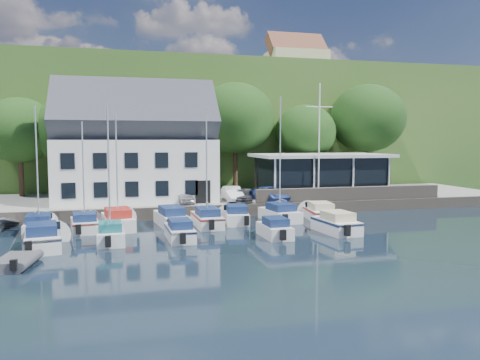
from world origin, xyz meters
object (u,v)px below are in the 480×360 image
at_px(car_blue, 270,193).
at_px(boat_r1_6, 280,165).
at_px(boat_r1_4, 207,167).
at_px(boat_r1_5, 236,214).
at_px(boat_r2_4, 336,222).
at_px(boat_r1_0, 37,174).
at_px(dinghy_1, 16,260).
at_px(flagpole, 319,142).
at_px(boat_r1_3, 171,216).
at_px(car_white, 232,194).
at_px(club_pavilion, 320,174).
at_px(boat_r1_1, 83,174).
at_px(boat_r2_1, 109,177).
at_px(boat_r2_3, 275,227).
at_px(boat_r2_0, 43,236).
at_px(boat_r2_2, 180,229).
at_px(car_dgrey, 240,195).
at_px(harbor_building, 136,152).
at_px(boat_r1_2, 117,165).
at_px(car_silver, 184,197).
at_px(boat_r1_7, 319,211).

relative_size(car_blue, boat_r1_6, 0.45).
bearing_deg(boat_r1_4, car_blue, 38.04).
xyz_separation_m(boat_r1_5, boat_r2_4, (5.93, -5.40, 0.04)).
distance_m(boat_r1_0, dinghy_1, 9.96).
bearing_deg(dinghy_1, boat_r1_4, 45.59).
bearing_deg(flagpole, boat_r1_0, -168.41).
relative_size(boat_r1_3, boat_r1_6, 0.73).
bearing_deg(boat_r2_4, car_white, 108.33).
bearing_deg(boat_r1_3, dinghy_1, -140.46).
relative_size(boat_r1_0, boat_r1_5, 1.47).
xyz_separation_m(boat_r1_0, dinghy_1, (0.36, -9.22, -3.74)).
height_order(club_pavilion, boat_r1_1, boat_r1_1).
relative_size(boat_r1_5, dinghy_1, 1.77).
distance_m(boat_r1_4, boat_r2_1, 8.09).
relative_size(boat_r1_1, boat_r2_3, 1.71).
xyz_separation_m(boat_r2_0, dinghy_1, (-0.68, -3.98, -0.41)).
xyz_separation_m(boat_r1_5, boat_r2_2, (-5.00, -4.97, -0.04)).
height_order(club_pavilion, car_dgrey, club_pavilion).
relative_size(harbor_building, boat_r1_4, 1.61).
bearing_deg(boat_r2_1, boat_r1_0, 134.16).
height_order(boat_r1_5, boat_r2_3, boat_r1_5).
bearing_deg(dinghy_1, boat_r1_2, 70.52).
bearing_deg(harbor_building, boat_r1_0, -127.59).
bearing_deg(car_silver, boat_r1_2, -142.17).
xyz_separation_m(car_dgrey, boat_r2_2, (-6.60, -10.18, -0.89)).
relative_size(harbor_building, boat_r2_0, 2.40).
bearing_deg(club_pavilion, harbor_building, 178.41).
bearing_deg(dinghy_1, boat_r1_1, 81.64).
bearing_deg(boat_r1_5, club_pavilion, 45.27).
xyz_separation_m(boat_r1_1, boat_r2_1, (1.87, -4.49, 0.11)).
height_order(car_silver, boat_r1_5, car_silver).
height_order(boat_r1_2, dinghy_1, boat_r1_2).
bearing_deg(club_pavilion, boat_r1_2, -157.21).
relative_size(harbor_building, boat_r2_3, 2.99).
bearing_deg(boat_r1_2, boat_r1_3, -4.72).
relative_size(club_pavilion, boat_r1_4, 1.48).
bearing_deg(car_dgrey, boat_r2_1, -135.74).
xyz_separation_m(club_pavilion, car_white, (-9.67, -2.58, -1.39)).
bearing_deg(club_pavilion, boat_r1_0, -161.08).
bearing_deg(boat_r1_7, boat_r2_2, -150.50).
bearing_deg(boat_r1_6, boat_r2_2, -157.97).
relative_size(boat_r1_4, boat_r2_3, 1.85).
bearing_deg(boat_r1_0, boat_r1_3, -1.08).
height_order(harbor_building, boat_r1_2, harbor_building).
bearing_deg(boat_r1_6, boat_r2_1, -166.96).
relative_size(boat_r1_1, dinghy_1, 2.61).
relative_size(boat_r1_7, boat_r2_2, 1.08).
bearing_deg(club_pavilion, car_blue, -152.75).
distance_m(boat_r2_0, boat_r2_2, 8.29).
distance_m(boat_r1_3, dinghy_1, 13.16).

